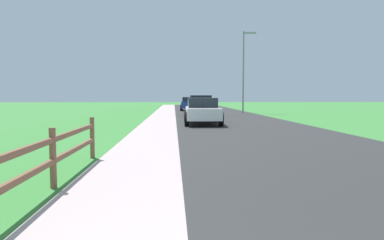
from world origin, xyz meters
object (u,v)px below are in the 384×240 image
object	(u,v)px
parked_car_black	(200,105)
parked_suv_white	(202,110)
parked_car_blue	(190,104)
street_lamp	(244,66)

from	to	relation	value
parked_car_black	parked_suv_white	bearing A→B (deg)	-93.80
parked_car_black	parked_car_blue	bearing A→B (deg)	92.51
parked_car_blue	street_lamp	xyz separation A→B (m)	(4.67, -5.97, 3.57)
parked_suv_white	parked_car_blue	world-z (taller)	parked_suv_white
parked_suv_white	parked_car_black	distance (m)	8.47
parked_car_black	parked_car_blue	xyz separation A→B (m)	(-0.42, 9.50, -0.09)
street_lamp	parked_car_blue	bearing A→B (deg)	128.07
parked_car_black	street_lamp	xyz separation A→B (m)	(4.26, 3.53, 3.48)
parked_suv_white	parked_car_black	world-z (taller)	parked_car_black
parked_suv_white	street_lamp	size ratio (longest dim) A/B	0.62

